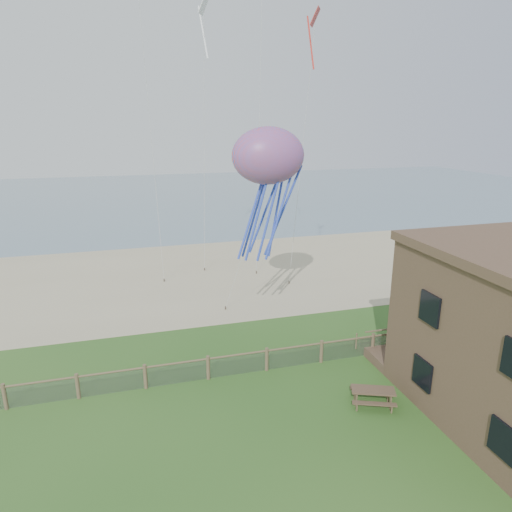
% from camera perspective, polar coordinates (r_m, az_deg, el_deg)
% --- Properties ---
extents(ground, '(160.00, 160.00, 0.00)m').
position_cam_1_polar(ground, '(19.34, 7.02, -22.69)').
color(ground, '#27531C').
rests_on(ground, ground).
extents(sand_beach, '(72.00, 20.00, 0.02)m').
position_cam_1_polar(sand_beach, '(38.24, -5.75, -2.24)').
color(sand_beach, tan).
rests_on(sand_beach, ground).
extents(ocean, '(160.00, 68.00, 0.02)m').
position_cam_1_polar(ocean, '(80.89, -11.39, 7.40)').
color(ocean, slate).
rests_on(ocean, ground).
extents(chainlink_fence, '(36.20, 0.20, 1.25)m').
position_cam_1_polar(chainlink_fence, '(23.70, 1.35, -12.94)').
color(chainlink_fence, brown).
rests_on(chainlink_fence, ground).
extents(motel_deck, '(15.00, 2.00, 0.50)m').
position_cam_1_polar(motel_deck, '(29.32, 27.43, -9.55)').
color(motel_deck, brown).
rests_on(motel_deck, ground).
extents(picnic_table, '(2.31, 2.05, 0.80)m').
position_cam_1_polar(picnic_table, '(21.90, 14.37, -16.64)').
color(picnic_table, brown).
rests_on(picnic_table, ground).
extents(octopus_kite, '(4.08, 3.04, 7.95)m').
position_cam_1_polar(octopus_kite, '(26.46, 1.49, 7.99)').
color(octopus_kite, '#FF4028').
extents(kite_white, '(2.31, 1.94, 3.18)m').
position_cam_1_polar(kite_white, '(33.86, -6.50, 27.13)').
color(kite_white, white).
extents(kite_red, '(2.10, 1.85, 2.79)m').
position_cam_1_polar(kite_red, '(30.40, 7.34, 26.00)').
color(kite_red, red).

